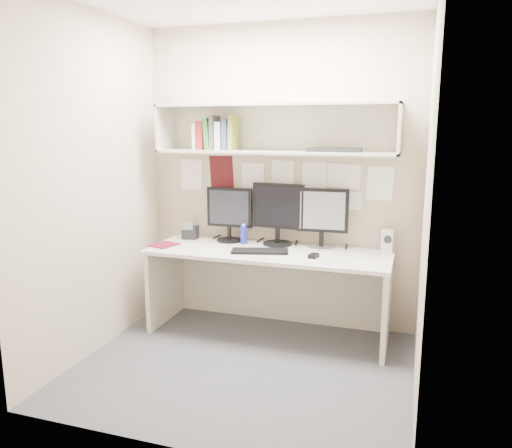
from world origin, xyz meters
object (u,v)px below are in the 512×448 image
(monitor_left, at_px, (230,212))
(monitor_center, at_px, (278,212))
(monitor_right, at_px, (322,216))
(speaker, at_px, (388,240))
(desk, at_px, (268,292))
(keyboard, at_px, (260,251))
(desk_phone, at_px, (190,232))
(maroon_notebook, at_px, (164,245))

(monitor_left, relative_size, monitor_center, 0.90)
(monitor_right, bearing_deg, speaker, -0.17)
(desk, xyz_separation_m, keyboard, (-0.05, -0.09, 0.37))
(speaker, bearing_deg, monitor_center, -169.16)
(monitor_left, height_order, monitor_center, monitor_center)
(desk, distance_m, monitor_left, 0.79)
(speaker, bearing_deg, monitor_right, -167.60)
(monitor_right, height_order, desk_phone, monitor_right)
(keyboard, height_order, speaker, speaker)
(desk, relative_size, monitor_center, 3.75)
(monitor_right, height_order, speaker, monitor_right)
(monitor_right, xyz_separation_m, keyboard, (-0.45, -0.31, -0.26))
(keyboard, bearing_deg, monitor_right, 20.02)
(desk_phone, bearing_deg, monitor_left, -1.97)
(maroon_notebook, xyz_separation_m, desk_phone, (0.10, 0.31, 0.06))
(desk, xyz_separation_m, speaker, (0.94, 0.25, 0.46))
(speaker, height_order, desk_phone, speaker)
(maroon_notebook, bearing_deg, keyboard, 18.27)
(desk, height_order, monitor_left, monitor_left)
(desk, distance_m, monitor_center, 0.68)
(monitor_left, distance_m, maroon_notebook, 0.64)
(monitor_center, xyz_separation_m, keyboard, (-0.06, -0.31, -0.27))
(speaker, bearing_deg, desk, -156.22)
(speaker, bearing_deg, maroon_notebook, -159.86)
(keyboard, xyz_separation_m, desk_phone, (-0.76, 0.28, 0.05))
(desk_phone, bearing_deg, keyboard, -27.11)
(keyboard, bearing_deg, maroon_notebook, 166.65)
(monitor_center, height_order, keyboard, monitor_center)
(speaker, relative_size, desk_phone, 1.17)
(monitor_left, xyz_separation_m, monitor_right, (0.83, -0.00, 0.01))
(monitor_center, distance_m, keyboard, 0.42)
(desk, distance_m, keyboard, 0.39)
(monitor_center, relative_size, maroon_notebook, 2.44)
(monitor_center, xyz_separation_m, speaker, (0.92, 0.04, -0.19))
(maroon_notebook, bearing_deg, monitor_right, 31.17)
(speaker, bearing_deg, keyboard, -151.86)
(monitor_right, bearing_deg, maroon_notebook, -169.32)
(desk, height_order, maroon_notebook, maroon_notebook)
(speaker, bearing_deg, desk_phone, -169.25)
(monitor_left, bearing_deg, maroon_notebook, -146.30)
(speaker, xyz_separation_m, desk_phone, (-1.74, -0.06, -0.03))
(monitor_right, relative_size, maroon_notebook, 2.31)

